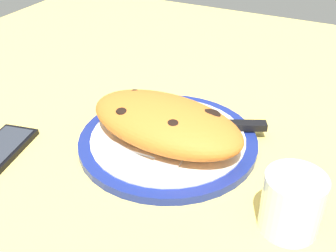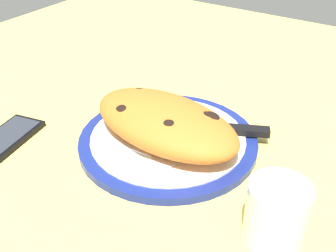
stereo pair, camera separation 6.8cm
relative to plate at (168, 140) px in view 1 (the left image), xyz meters
The scene contains 7 objects.
ground_plane 2.30cm from the plate, ahead, with size 150.00×150.00×3.00cm, color #EACC60.
plate is the anchor object (origin of this frame).
calzone 4.23cm from the plate, 90.98° to the right, with size 28.35×17.56×6.48cm.
fork 6.32cm from the plate, 98.37° to the right, with size 15.18×2.27×0.40cm.
knife 9.04cm from the plate, 41.98° to the left, with size 22.13×11.79×1.20cm.
smartphone 27.29cm from the plate, 149.64° to the right, with size 8.66×13.10×1.16cm.
water_glass 24.35cm from the plate, 23.55° to the right, with size 7.70×7.70×8.20cm.
Camera 1 is at (25.26, -50.86, 40.39)cm, focal length 44.19 mm.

